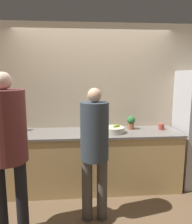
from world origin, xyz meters
TOP-DOWN VIEW (x-y plane):
  - ground_plane at (0.00, 0.00)m, footprint 14.00×14.00m
  - wall_back at (0.00, 0.74)m, footprint 5.20×0.06m
  - counter at (0.00, 0.39)m, footprint 2.64×0.72m
  - person_left at (-1.01, -0.59)m, footprint 0.42×0.42m
  - person_center at (-0.06, -0.40)m, footprint 0.34×0.34m
  - fruit_bowl at (0.29, 0.31)m, footprint 0.32×0.32m
  - utensil_crock at (-1.12, 0.55)m, footprint 0.13×0.13m
  - bottle_green at (-1.21, 0.22)m, footprint 0.06×0.06m
  - cup_red at (1.08, 0.44)m, footprint 0.09×0.09m
  - potted_plant at (0.60, 0.51)m, footprint 0.13×0.13m

SIDE VIEW (x-z plane):
  - ground_plane at x=0.00m, z-range 0.00..0.00m
  - counter at x=0.00m, z-range 0.00..0.92m
  - fruit_bowl at x=0.29m, z-range 0.90..1.02m
  - cup_red at x=1.08m, z-range 0.91..1.01m
  - person_center at x=-0.06m, z-range 0.15..1.79m
  - utensil_crock at x=-1.12m, z-range 0.86..1.10m
  - bottle_green at x=-1.21m, z-range 0.89..1.14m
  - potted_plant at x=0.60m, z-range 0.92..1.14m
  - person_left at x=-1.01m, z-range 0.22..2.04m
  - wall_back at x=0.00m, z-range 0.00..2.60m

